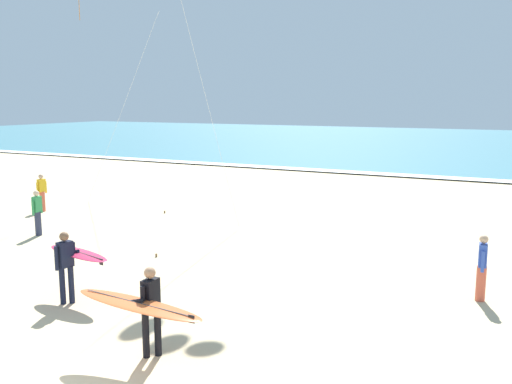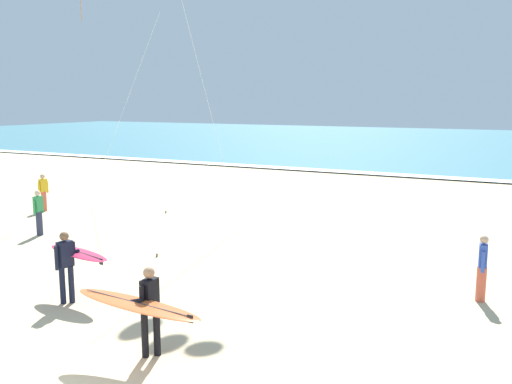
{
  "view_description": "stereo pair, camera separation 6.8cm",
  "coord_description": "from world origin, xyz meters",
  "views": [
    {
      "loc": [
        6.68,
        -5.27,
        4.67
      ],
      "look_at": [
        0.65,
        6.65,
        2.44
      ],
      "focal_mm": 38.75,
      "sensor_mm": 36.0,
      "label": 1
    },
    {
      "loc": [
        6.74,
        -5.24,
        4.67
      ],
      "look_at": [
        0.65,
        6.65,
        2.44
      ],
      "focal_mm": 38.75,
      "sensor_mm": 36.0,
      "label": 2
    }
  ],
  "objects": [
    {
      "name": "ocean_water",
      "position": [
        0.0,
        58.81,
        0.04
      ],
      "size": [
        160.0,
        60.0,
        0.08
      ],
      "primitive_type": "cube",
      "color": "teal",
      "rests_on": "ground"
    },
    {
      "name": "shoreline_foam",
      "position": [
        0.0,
        29.11,
        0.09
      ],
      "size": [
        160.0,
        1.41,
        0.01
      ],
      "primitive_type": "cube",
      "color": "white",
      "rests_on": "ocean_water"
    },
    {
      "name": "surfer_lead",
      "position": [
        0.66,
        2.2,
        1.05
      ],
      "size": [
        2.61,
        0.96,
        1.71
      ],
      "color": "black",
      "rests_on": "ground"
    },
    {
      "name": "surfer_trailing",
      "position": [
        -2.74,
        3.84,
        1.04
      ],
      "size": [
        1.99,
        1.05,
        1.71
      ],
      "color": "black",
      "rests_on": "ground"
    },
    {
      "name": "bystander_blue_top",
      "position": [
        5.78,
        8.2,
        0.81
      ],
      "size": [
        0.22,
        0.5,
        1.59
      ],
      "color": "#D8593F",
      "rests_on": "ground"
    },
    {
      "name": "bystander_green_top",
      "position": [
        -8.6,
        8.06,
        0.81
      ],
      "size": [
        0.23,
        0.5,
        1.59
      ],
      "color": "#2D334C",
      "rests_on": "ground"
    },
    {
      "name": "bystander_yellow_top",
      "position": [
        -11.83,
        11.19,
        0.81
      ],
      "size": [
        0.22,
        0.5,
        1.59
      ],
      "color": "#D8593F",
      "rests_on": "ground"
    }
  ]
}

